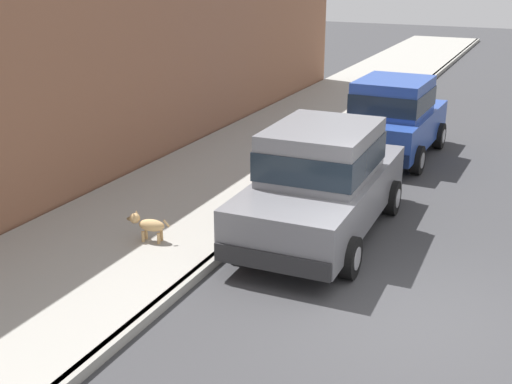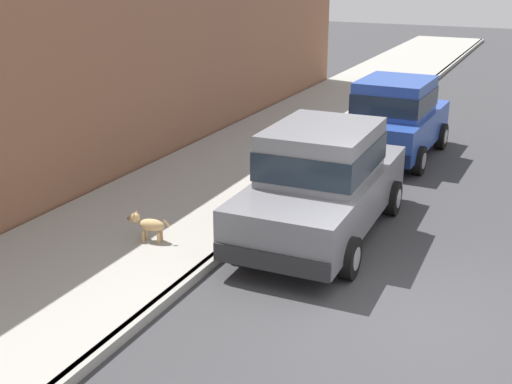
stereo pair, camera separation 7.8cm
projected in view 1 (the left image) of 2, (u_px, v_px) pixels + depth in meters
The scene contains 8 objects.
ground_plane at pixel (415, 322), 8.58m from camera, with size 80.00×80.00×0.00m, color #38383A.
curb at pixel (201, 271), 9.82m from camera, with size 0.16×64.00×0.14m, color gray.
sidewalk at pixel (103, 250), 10.53m from camera, with size 3.60×64.00×0.14m, color #99968E.
car_grey_sedan at pixel (322, 180), 10.96m from camera, with size 2.10×4.63×1.92m.
car_blue_hatchback at pixel (393, 117), 15.34m from camera, with size 2.03×3.84×1.88m.
dog_tan at pixel (148, 224), 10.59m from camera, with size 0.75×0.27×0.49m.
fire_hydrant at pixel (284, 163), 13.56m from camera, with size 0.34×0.24×0.72m.
building_facade at pixel (179, 54), 15.73m from camera, with size 0.50×20.00×4.60m, color #8C5B42.
Camera 1 is at (1.25, -7.68, 4.49)m, focal length 46.08 mm.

